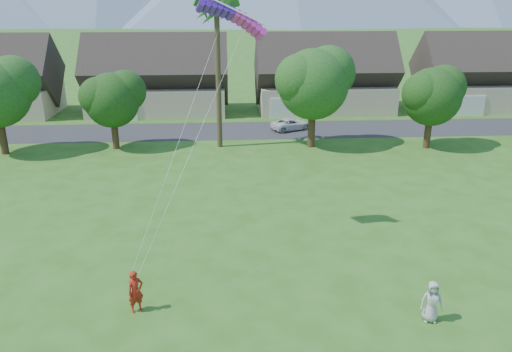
{
  "coord_description": "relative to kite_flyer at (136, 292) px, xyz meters",
  "views": [
    {
      "loc": [
        -1.52,
        -13.85,
        12.36
      ],
      "look_at": [
        0.0,
        10.0,
        3.8
      ],
      "focal_mm": 35.0,
      "sensor_mm": 36.0,
      "label": 1
    }
  ],
  "objects": [
    {
      "name": "houses_row",
      "position": [
        5.85,
        38.8,
        2.52
      ],
      "size": [
        72.75,
        8.19,
        8.86
      ],
      "color": "beige",
      "rests_on": "ground"
    },
    {
      "name": "tree_row",
      "position": [
        4.22,
        23.72,
        3.96
      ],
      "size": [
        62.27,
        6.67,
        8.45
      ],
      "color": "#47301C",
      "rests_on": "ground"
    },
    {
      "name": "kite_flyer",
      "position": [
        0.0,
        0.0,
        0.0
      ],
      "size": [
        0.81,
        0.75,
        1.85
      ],
      "primitive_type": "imported",
      "rotation": [
        0.0,
        0.0,
        0.6
      ],
      "color": "#AA2113",
      "rests_on": "ground"
    },
    {
      "name": "street",
      "position": [
        5.36,
        29.81,
        -0.92
      ],
      "size": [
        90.0,
        7.0,
        0.01
      ],
      "primitive_type": "cube",
      "color": "#2D2D30",
      "rests_on": "ground"
    },
    {
      "name": "watcher",
      "position": [
        11.96,
        -1.44,
        -0.03
      ],
      "size": [
        0.96,
        0.71,
        1.79
      ],
      "primitive_type": "imported",
      "rotation": [
        0.0,
        0.0,
        -0.17
      ],
      "color": "#AEAFAA",
      "rests_on": "ground"
    },
    {
      "name": "fan_palm",
      "position": [
        3.36,
        24.31,
        10.88
      ],
      "size": [
        3.0,
        3.0,
        13.8
      ],
      "color": "#4C3D26",
      "rests_on": "ground"
    },
    {
      "name": "parafoil_kite",
      "position": [
        4.35,
        7.22,
        10.65
      ],
      "size": [
        3.51,
        1.11,
        0.5
      ],
      "rotation": [
        0.0,
        0.0,
        0.06
      ],
      "color": "#4D17B2",
      "rests_on": "ground"
    },
    {
      "name": "parked_car",
      "position": [
        10.39,
        29.81,
        -0.35
      ],
      "size": [
        4.56,
        3.44,
        1.15
      ],
      "primitive_type": "imported",
      "rotation": [
        0.0,
        0.0,
        2.0
      ],
      "color": "silver",
      "rests_on": "ground"
    }
  ]
}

